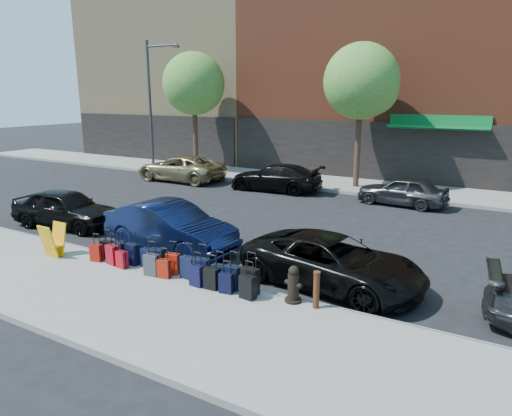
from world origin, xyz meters
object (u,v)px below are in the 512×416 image
Objects in this scene: streetlight at (152,98)px; car_far_2 at (402,191)px; bollard at (316,289)px; car_near_0 at (66,208)px; fire_hydrant at (293,285)px; tree_center at (364,83)px; car_near_1 at (170,227)px; suitcase_front_5 at (173,264)px; display_rack at (53,241)px; car_far_0 at (180,168)px; car_far_1 at (276,177)px; tree_left at (196,85)px; car_near_2 at (332,262)px.

streetlight is 16.83m from car_far_2.
car_near_0 is (-10.90, 1.89, 0.12)m from bollard.
fire_hydrant is 0.21× the size of car_near_0.
bollard is (3.51, -14.25, -4.81)m from tree_center.
bollard is at bearing -103.10° from car_near_1.
suitcase_front_5 is 7.01m from car_near_0.
tree_center is at bearing -126.94° from car_far_2.
suitcase_front_5 is 1.02× the size of fire_hydrant.
tree_center is 16.39m from display_rack.
car_far_0 is (-2.34, 9.65, 0.01)m from car_near_0.
car_far_2 reaches higher than display_rack.
car_far_0 is at bearing -91.63° from car_far_1.
car_near_1 reaches higher than display_rack.
car_far_1 reaches higher than bollard.
fire_hydrant is at bearing -46.63° from tree_left.
car_near_0 reaches higher than car_near_2.
fire_hydrant is at bearing -10.22° from suitcase_front_5.
fire_hydrant is 0.18× the size of car_near_2.
tree_left is 19.25m from car_near_2.
tree_left is 15.59m from car_near_1.
car_near_1 is 0.88× the size of car_far_0.
suitcase_front_5 is at bearing -11.51° from car_far_2.
car_far_1 is (6.10, 0.21, -0.03)m from car_far_0.
car_near_2 reaches higher than suitcase_front_5.
car_far_2 is (-0.46, 10.08, -0.00)m from car_near_2.
car_near_2 is (3.92, 1.69, 0.24)m from suitcase_front_5.
tree_left is at bearing 143.82° from fire_hydrant.
streetlight is 1.66× the size of car_near_2.
car_near_0 is at bearing 170.18° from bollard.
bollard is at bearing -38.63° from streetlight.
suitcase_front_5 is at bearing -113.19° from car_near_0.
car_near_1 is 10.00m from car_far_1.
tree_left is 8.71m from car_far_1.
car_near_2 is (-0.24, 1.66, 0.07)m from bollard.
car_near_1 is at bearing 120.24° from suitcase_front_5.
car_near_2 reaches higher than car_far_2.
car_far_0 is (0.78, -2.72, -4.68)m from tree_left.
tree_left is 14.35m from car_far_2.
car_near_1 is 0.96× the size of car_near_2.
car_far_1 is at bearing -145.33° from tree_center.
car_near_2 is at bearing 30.71° from car_far_1.
display_rack is at bearing -8.30° from car_far_1.
streetlight is (-2.94, -0.70, -0.75)m from tree_left.
streetlight is 1.66× the size of car_far_1.
car_near_0 is 5.09m from car_near_1.
bollard is 11.76m from car_far_2.
bollard is 0.18× the size of car_far_1.
car_far_1 is (-2.97, 11.77, 0.27)m from suitcase_front_5.
bollard is 0.89× the size of display_rack.
display_rack is (-8.15, -0.73, 0.04)m from bollard.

